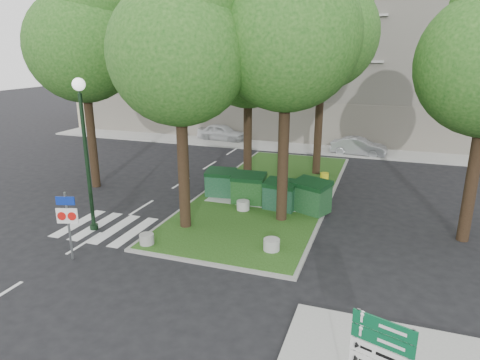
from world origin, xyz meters
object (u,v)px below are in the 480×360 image
at_px(tree_median_near_right, 290,21).
at_px(car_silver, 359,147).
at_px(bollard_right, 272,245).
at_px(tree_median_near_left, 181,40).
at_px(dumpster_a, 221,183).
at_px(litter_bin, 324,180).
at_px(street_lamp, 84,138).
at_px(traffic_sign_pole, 68,217).
at_px(tree_street_left, 83,35).
at_px(car_white, 222,132).
at_px(bollard_mid, 243,205).
at_px(tree_median_far, 326,23).
at_px(bollard_left, 147,239).
at_px(dumpster_c, 280,195).
at_px(directional_sign, 381,356).
at_px(tree_median_mid, 250,50).
at_px(dumpster_d, 311,196).
at_px(dumpster_b, 249,188).

bearing_deg(tree_median_near_right, car_silver, 81.29).
bearing_deg(bollard_right, car_silver, 83.91).
bearing_deg(car_silver, tree_median_near_left, 165.32).
bearing_deg(dumpster_a, litter_bin, 26.50).
bearing_deg(street_lamp, traffic_sign_pole, -68.70).
height_order(tree_street_left, car_white, tree_street_left).
bearing_deg(traffic_sign_pole, bollard_mid, 39.22).
height_order(tree_median_near_right, tree_median_far, tree_median_far).
height_order(tree_median_near_left, bollard_mid, tree_median_near_left).
xyz_separation_m(bollard_right, bollard_mid, (-2.26, 3.47, -0.00)).
relative_size(tree_median_near_right, traffic_sign_pole, 4.67).
relative_size(street_lamp, traffic_sign_pole, 2.45).
height_order(bollard_right, car_white, car_white).
distance_m(tree_median_near_right, bollard_left, 9.64).
distance_m(tree_street_left, dumpster_c, 12.19).
relative_size(dumpster_c, litter_bin, 2.04).
relative_size(tree_median_near_right, directional_sign, 4.94).
distance_m(tree_median_mid, bollard_left, 10.92).
distance_m(tree_median_near_left, car_white, 18.74).
height_order(tree_street_left, dumpster_c, tree_street_left).
bearing_deg(litter_bin, tree_median_mid, -173.30).
height_order(tree_street_left, litter_bin, tree_street_left).
xyz_separation_m(tree_median_mid, dumpster_a, (-0.65, -2.52, -6.22)).
distance_m(dumpster_c, directional_sign, 11.68).
bearing_deg(tree_street_left, tree_median_mid, 21.80).
bearing_deg(bollard_right, tree_median_far, 90.50).
height_order(tree_median_near_right, bollard_right, tree_median_near_right).
bearing_deg(tree_median_far, dumpster_d, -83.51).
relative_size(tree_street_left, bollard_left, 20.72).
bearing_deg(car_white, bollard_left, -161.20).
distance_m(tree_street_left, dumpster_b, 10.88).
distance_m(tree_median_near_left, street_lamp, 5.21).
xyz_separation_m(bollard_left, car_white, (-4.48, 18.81, 0.36)).
relative_size(tree_median_near_right, car_white, 2.91).
height_order(tree_median_mid, directional_sign, tree_median_mid).
bearing_deg(directional_sign, street_lamp, 169.14).
bearing_deg(tree_median_far, tree_median_near_right, -91.53).
bearing_deg(bollard_right, bollard_mid, 123.08).
distance_m(tree_median_mid, dumpster_a, 6.74).
xyz_separation_m(tree_median_near_left, dumpster_d, (4.41, 3.25, -6.50)).
relative_size(tree_median_far, car_silver, 3.20).
distance_m(directional_sign, car_silver, 22.95).
xyz_separation_m(dumpster_c, car_white, (-8.22, 13.59, -0.09)).
height_order(tree_median_mid, dumpster_b, tree_median_mid).
bearing_deg(car_silver, litter_bin, 177.75).
distance_m(dumpster_b, directional_sign, 12.66).
distance_m(dumpster_b, street_lamp, 7.58).
xyz_separation_m(tree_median_far, litter_bin, (0.74, -2.54, -7.82)).
bearing_deg(directional_sign, dumpster_a, 142.04).
xyz_separation_m(tree_median_near_right, directional_sign, (4.10, -9.56, -6.33)).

